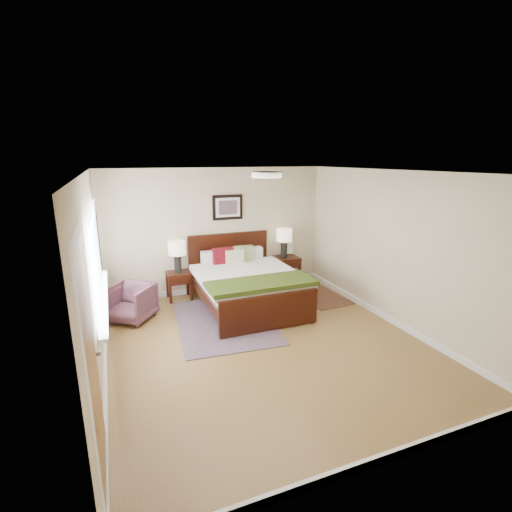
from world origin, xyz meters
The scene contains 18 objects.
floor centered at (0.00, 0.00, 0.00)m, with size 5.00×5.00×0.00m, color olive.
back_wall centered at (0.00, 2.50, 1.25)m, with size 4.50×0.04×2.50m, color beige.
front_wall centered at (0.00, -2.50, 1.25)m, with size 4.50×0.04×2.50m, color beige.
left_wall centered at (-2.25, 0.00, 1.25)m, with size 0.04×5.00×2.50m, color beige.
right_wall centered at (2.25, 0.00, 1.25)m, with size 0.04×5.00×2.50m, color beige.
ceiling centered at (0.00, 0.00, 2.50)m, with size 4.50×5.00×0.02m, color white.
window centered at (-2.20, 0.70, 1.38)m, with size 0.11×2.72×1.32m.
door centered at (-2.23, -1.75, 1.07)m, with size 0.06×1.00×2.18m.
ceil_fixture centered at (0.00, 0.00, 2.47)m, with size 0.44×0.44×0.08m.
bed centered at (0.22, 1.42, 0.54)m, with size 1.80×2.18×1.18m.
wall_art centered at (0.22, 2.47, 1.72)m, with size 0.62×0.05×0.50m.
nightstand_left centered at (-0.87, 2.25, 0.42)m, with size 0.46×0.41×0.54m.
nightstand_right centered at (1.39, 2.26, 0.38)m, with size 0.62×0.47×0.62m.
lamp_left centered at (-0.87, 2.27, 0.97)m, with size 0.33×0.33×0.61m.
lamp_right centered at (1.39, 2.27, 1.05)m, with size 0.33×0.33×0.61m.
armchair centered at (-1.80, 1.58, 0.31)m, with size 0.67×0.69×0.62m, color brown.
rug_persian centered at (-0.36, 0.92, 0.01)m, with size 1.54×2.17×0.01m, color #0C0F3D.
rug_navy centered at (1.75, 1.32, 0.01)m, with size 0.79×1.18×0.01m, color black.
Camera 1 is at (-1.99, -4.63, 2.68)m, focal length 26.00 mm.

